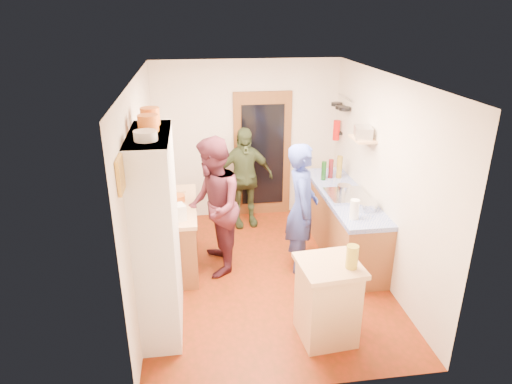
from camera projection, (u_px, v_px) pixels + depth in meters
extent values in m
cube|color=maroon|center=(266.00, 274.00, 6.14)|extent=(3.00, 4.00, 0.02)
cube|color=silver|center=(268.00, 76.00, 5.16)|extent=(3.00, 4.00, 0.02)
cube|color=beige|center=(247.00, 140.00, 7.49)|extent=(3.00, 0.02, 2.60)
cube|color=beige|center=(305.00, 270.00, 3.80)|extent=(3.00, 0.02, 2.60)
cube|color=beige|center=(142.00, 190.00, 5.46)|extent=(0.02, 4.00, 2.60)
cube|color=beige|center=(383.00, 178.00, 5.84)|extent=(0.02, 4.00, 2.60)
cube|color=brown|center=(262.00, 155.00, 7.58)|extent=(0.95, 0.06, 2.10)
cube|color=black|center=(263.00, 156.00, 7.55)|extent=(0.70, 0.02, 1.70)
cube|color=silver|center=(157.00, 235.00, 4.82)|extent=(0.40, 1.20, 2.20)
cube|color=silver|center=(148.00, 135.00, 4.42)|extent=(0.40, 1.14, 0.04)
cylinder|color=white|center=(146.00, 136.00, 4.16)|extent=(0.22, 0.22, 0.09)
cylinder|color=orange|center=(148.00, 123.00, 4.46)|extent=(0.20, 0.20, 0.16)
cylinder|color=orange|center=(150.00, 116.00, 4.71)|extent=(0.20, 0.20, 0.18)
cube|color=brown|center=(174.00, 236.00, 6.24)|extent=(0.60, 1.40, 0.85)
cube|color=tan|center=(172.00, 206.00, 6.07)|extent=(0.64, 1.44, 0.05)
cube|color=white|center=(174.00, 213.00, 5.57)|extent=(0.31, 0.25, 0.20)
cylinder|color=white|center=(167.00, 201.00, 5.94)|extent=(0.21, 0.21, 0.19)
cylinder|color=orange|center=(178.00, 198.00, 6.14)|extent=(0.24, 0.24, 0.09)
cube|color=tan|center=(174.00, 190.00, 6.49)|extent=(0.32, 0.25, 0.02)
cube|color=brown|center=(342.00, 224.00, 6.59)|extent=(0.60, 2.20, 0.84)
cube|color=#1833AF|center=(345.00, 195.00, 6.42)|extent=(0.62, 2.22, 0.06)
cube|color=silver|center=(348.00, 195.00, 6.30)|extent=(0.55, 0.58, 0.04)
cylinder|color=silver|center=(344.00, 189.00, 6.28)|extent=(0.19, 0.19, 0.12)
cylinder|color=#143F14|center=(324.00, 171.00, 6.87)|extent=(0.09, 0.09, 0.29)
cylinder|color=#591419|center=(331.00, 169.00, 6.95)|extent=(0.08, 0.08, 0.29)
cylinder|color=olive|center=(339.00, 167.00, 6.94)|extent=(0.11, 0.11, 0.35)
cylinder|color=white|center=(354.00, 209.00, 5.61)|extent=(0.12, 0.12, 0.25)
cylinder|color=silver|center=(366.00, 205.00, 5.89)|extent=(0.31, 0.31, 0.11)
cube|color=tan|center=(327.00, 303.00, 4.82)|extent=(0.60, 0.60, 0.86)
cube|color=tan|center=(330.00, 266.00, 4.65)|extent=(0.67, 0.67, 0.05)
cube|color=white|center=(323.00, 263.00, 4.68)|extent=(0.37, 0.31, 0.02)
cylinder|color=#AD9E2D|center=(352.00, 257.00, 4.53)|extent=(0.13, 0.13, 0.24)
cylinder|color=silver|center=(345.00, 98.00, 6.95)|extent=(0.02, 0.65, 0.02)
cylinder|color=black|center=(345.00, 109.00, 6.83)|extent=(0.18, 0.18, 0.05)
cylinder|color=black|center=(340.00, 107.00, 7.02)|extent=(0.16, 0.16, 0.05)
cylinder|color=black|center=(337.00, 104.00, 7.20)|extent=(0.17, 0.17, 0.05)
cube|color=tan|center=(363.00, 139.00, 6.09)|extent=(0.26, 0.42, 0.03)
cube|color=silver|center=(363.00, 132.00, 6.05)|extent=(0.28, 0.34, 0.15)
cube|color=black|center=(340.00, 133.00, 7.34)|extent=(0.06, 0.10, 0.04)
cylinder|color=red|center=(336.00, 130.00, 7.31)|extent=(0.11, 0.11, 0.32)
cube|color=gold|center=(120.00, 175.00, 3.75)|extent=(0.03, 0.25, 0.30)
imported|color=#2E3D91|center=(304.00, 209.00, 5.96)|extent=(0.54, 0.71, 1.76)
imported|color=#461B26|center=(216.00, 206.00, 5.95)|extent=(0.71, 0.91, 1.85)
imported|color=#2F3A20|center=(244.00, 178.00, 7.25)|extent=(1.00, 0.51, 1.63)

